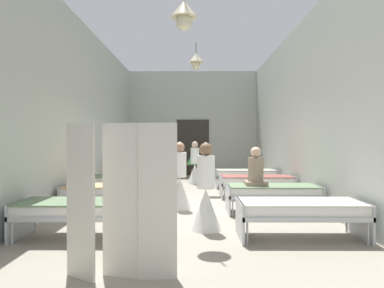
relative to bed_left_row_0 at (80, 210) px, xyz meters
name	(u,v)px	position (x,y,z in m)	size (l,w,h in m)	color
ground_plane	(191,206)	(1.70, 2.85, -0.49)	(6.10, 14.28, 0.10)	#9E9384
room_shell	(192,113)	(1.70, 4.11, 1.81)	(5.90, 13.88, 4.50)	#B2B7AD
bed_left_row_0	(80,210)	(0.00, 0.00, 0.00)	(1.90, 0.84, 0.57)	#B7BCC1
bed_right_row_0	(300,210)	(3.40, 0.00, 0.00)	(1.90, 0.84, 0.57)	#B7BCC1
bed_left_row_1	(110,191)	(0.00, 1.90, 0.00)	(1.90, 0.84, 0.57)	#B7BCC1
bed_right_row_1	(272,192)	(3.40, 1.90, 0.00)	(1.90, 0.84, 0.57)	#B7BCC1
bed_left_row_2	(127,181)	(0.00, 3.80, 0.00)	(1.90, 0.84, 0.57)	#B7BCC1
bed_right_row_2	(256,181)	(3.40, 3.80, 0.00)	(1.90, 0.84, 0.57)	#B7BCC1
bed_left_row_3	(139,174)	(0.00, 5.70, 0.00)	(1.90, 0.84, 0.57)	#B7BCC1
bed_right_row_3	(246,174)	(3.40, 5.70, 0.00)	(1.90, 0.84, 0.57)	#B7BCC1
nurse_near_aisle	(180,185)	(1.44, 2.27, 0.09)	(0.52, 0.52, 1.49)	white
nurse_mid_aisle	(195,169)	(1.79, 6.70, 0.09)	(0.52, 0.52, 1.49)	white
nurse_far_aisle	(206,199)	(1.96, 0.49, 0.09)	(0.52, 0.52, 1.49)	white
patient_seated_primary	(256,171)	(3.05, 1.90, 0.43)	(0.44, 0.44, 0.80)	gray
potted_plant	(195,159)	(1.79, 7.87, 0.36)	(0.64, 0.64, 1.21)	brown
privacy_screen	(120,201)	(0.95, -1.57, 0.41)	(1.24, 0.25, 1.70)	silver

